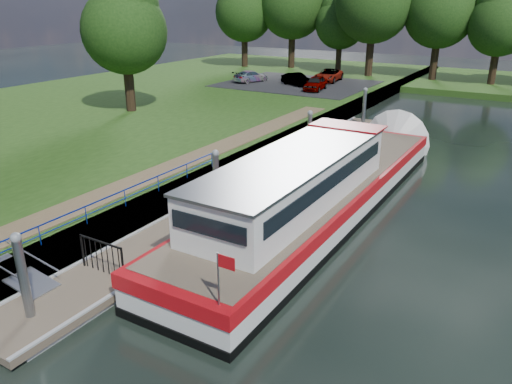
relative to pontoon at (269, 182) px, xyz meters
The scene contains 17 objects.
ground 13.00m from the pontoon, 90.00° to the right, with size 160.00×160.00×0.00m, color black.
riverbank 18.11m from the pontoon, behind, with size 32.00×90.00×0.78m, color #214313.
bank_edge 3.25m from the pontoon, 141.89° to the left, with size 1.10×90.00×0.78m, color #473D2D.
footpath 6.69m from the pontoon, 131.35° to the right, with size 1.60×40.00×0.05m, color brown.
carpark 27.32m from the pontoon, 113.75° to the left, with size 14.00×12.00×0.06m, color black.
blue_fence 10.43m from the pontoon, 105.38° to the right, with size 0.04×18.04×0.72m.
pontoon is the anchor object (origin of this frame).
mooring_piles 1.10m from the pontoon, ahead, with size 0.30×27.30×3.55m.
gangway 12.64m from the pontoon, 98.42° to the right, with size 2.58×1.00×0.92m.
gate_panel 10.84m from the pontoon, 90.00° to the right, with size 1.85×0.05×1.15m.
barge 3.99m from the pontoon, 22.43° to the right, with size 4.36×21.15×4.78m.
horizon_trees 36.55m from the pontoon, 92.58° to the left, with size 54.38×10.03×12.87m.
bank_tree_a 18.78m from the pontoon, 156.11° to the left, with size 6.12×6.12×9.72m.
car_a 23.67m from the pontoon, 109.19° to the left, with size 1.50×3.74×1.27m, color #999999.
car_b 26.11m from the pontoon, 113.68° to the left, with size 1.24×3.56×1.17m, color #999999.
car_c 28.21m from the pontoon, 123.38° to the left, with size 1.59×3.91×1.14m, color #999999.
car_d 29.14m from the pontoon, 107.64° to the left, with size 2.07×4.48×1.24m, color #999999.
Camera 1 is at (11.41, -7.31, 8.60)m, focal length 35.00 mm.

